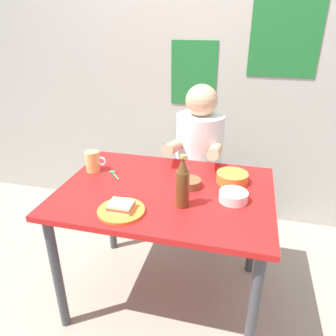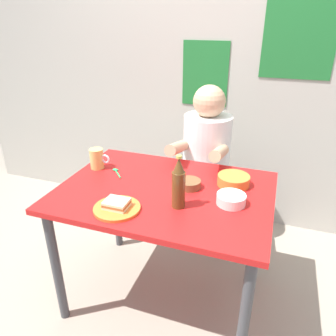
# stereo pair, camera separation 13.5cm
# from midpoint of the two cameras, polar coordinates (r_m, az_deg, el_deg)

# --- Properties ---
(ground_plane) EXTENTS (6.00, 6.00, 0.00)m
(ground_plane) POSITION_cam_midpoint_polar(r_m,az_deg,el_deg) (2.14, -2.29, -21.43)
(ground_plane) COLOR gray
(wall_back) EXTENTS (4.40, 0.09, 2.60)m
(wall_back) POSITION_cam_midpoint_polar(r_m,az_deg,el_deg) (2.50, 4.34, 19.35)
(wall_back) COLOR #ADA89E
(wall_back) RESTS_ON ground
(dining_table) EXTENTS (1.10, 0.80, 0.74)m
(dining_table) POSITION_cam_midpoint_polar(r_m,az_deg,el_deg) (1.73, -2.66, -6.55)
(dining_table) COLOR red
(dining_table) RESTS_ON ground
(stool) EXTENTS (0.34, 0.34, 0.45)m
(stool) POSITION_cam_midpoint_polar(r_m,az_deg,el_deg) (2.39, 3.61, -5.12)
(stool) COLOR #4C4C51
(stool) RESTS_ON ground
(person_seated) EXTENTS (0.33, 0.56, 0.72)m
(person_seated) POSITION_cam_midpoint_polar(r_m,az_deg,el_deg) (2.20, 3.85, 4.14)
(person_seated) COLOR white
(person_seated) RESTS_ON stool
(plate_orange) EXTENTS (0.22, 0.22, 0.01)m
(plate_orange) POSITION_cam_midpoint_polar(r_m,az_deg,el_deg) (1.52, -10.85, -7.51)
(plate_orange) COLOR orange
(plate_orange) RESTS_ON dining_table
(sandwich) EXTENTS (0.11, 0.09, 0.04)m
(sandwich) POSITION_cam_midpoint_polar(r_m,az_deg,el_deg) (1.50, -10.93, -6.71)
(sandwich) COLOR beige
(sandwich) RESTS_ON plate_orange
(beer_mug) EXTENTS (0.13, 0.08, 0.12)m
(beer_mug) POSITION_cam_midpoint_polar(r_m,az_deg,el_deg) (1.92, -15.17, 1.12)
(beer_mug) COLOR #D1BC66
(beer_mug) RESTS_ON dining_table
(beer_bottle) EXTENTS (0.06, 0.06, 0.26)m
(beer_bottle) POSITION_cam_midpoint_polar(r_m,az_deg,el_deg) (1.48, -0.01, -2.86)
(beer_bottle) COLOR #593819
(beer_bottle) RESTS_ON dining_table
(condiment_bowl_brown) EXTENTS (0.12, 0.12, 0.04)m
(condiment_bowl_brown) POSITION_cam_midpoint_polar(r_m,az_deg,el_deg) (1.69, 1.59, -2.66)
(condiment_bowl_brown) COLOR brown
(condiment_bowl_brown) RESTS_ON dining_table
(soup_bowl_orange) EXTENTS (0.17, 0.17, 0.05)m
(soup_bowl_orange) POSITION_cam_midpoint_polar(r_m,az_deg,el_deg) (1.76, 9.18, -1.66)
(soup_bowl_orange) COLOR orange
(soup_bowl_orange) RESTS_ON dining_table
(rice_bowl_white) EXTENTS (0.14, 0.14, 0.05)m
(rice_bowl_white) POSITION_cam_midpoint_polar(r_m,az_deg,el_deg) (1.58, 9.15, -4.95)
(rice_bowl_white) COLOR silver
(rice_bowl_white) RESTS_ON dining_table
(spoon) EXTENTS (0.10, 0.10, 0.01)m
(spoon) POSITION_cam_midpoint_polar(r_m,az_deg,el_deg) (1.87, -11.70, -0.99)
(spoon) COLOR #26A559
(spoon) RESTS_ON dining_table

